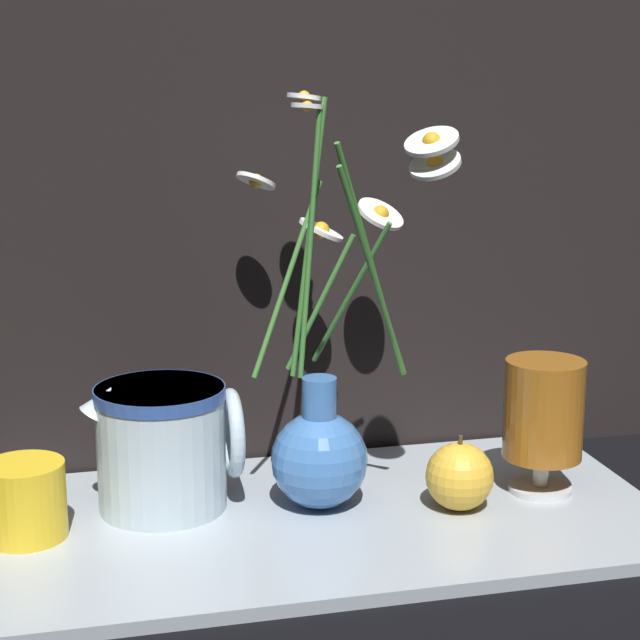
% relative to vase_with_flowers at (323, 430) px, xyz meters
% --- Properties ---
extents(ground_plane, '(6.00, 6.00, 0.00)m').
position_rel_vase_with_flowers_xyz_m(ground_plane, '(-0.01, -0.02, -0.09)').
color(ground_plane, black).
extents(shelf, '(0.65, 0.33, 0.01)m').
position_rel_vase_with_flowers_xyz_m(shelf, '(-0.01, -0.02, -0.08)').
color(shelf, '#9EA8B2').
rests_on(shelf, ground_plane).
extents(vase_with_flowers, '(0.18, 0.22, 0.39)m').
position_rel_vase_with_flowers_xyz_m(vase_with_flowers, '(0.00, 0.00, 0.00)').
color(vase_with_flowers, '#3F72B7').
rests_on(vase_with_flowers, shelf).
extents(yellow_mug, '(0.08, 0.07, 0.07)m').
position_rel_vase_with_flowers_xyz_m(yellow_mug, '(-0.28, -0.01, -0.04)').
color(yellow_mug, yellow).
rests_on(yellow_mug, shelf).
extents(ceramic_pitcher, '(0.15, 0.12, 0.13)m').
position_rel_vase_with_flowers_xyz_m(ceramic_pitcher, '(-0.15, 0.03, -0.01)').
color(ceramic_pitcher, silver).
rests_on(ceramic_pitcher, shelf).
extents(tea_glass, '(0.08, 0.08, 0.13)m').
position_rel_vase_with_flowers_xyz_m(tea_glass, '(0.22, -0.02, 0.01)').
color(tea_glass, silver).
rests_on(tea_glass, shelf).
extents(orange_fruit, '(0.06, 0.06, 0.07)m').
position_rel_vase_with_flowers_xyz_m(orange_fruit, '(0.12, -0.04, -0.04)').
color(orange_fruit, gold).
rests_on(orange_fruit, shelf).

